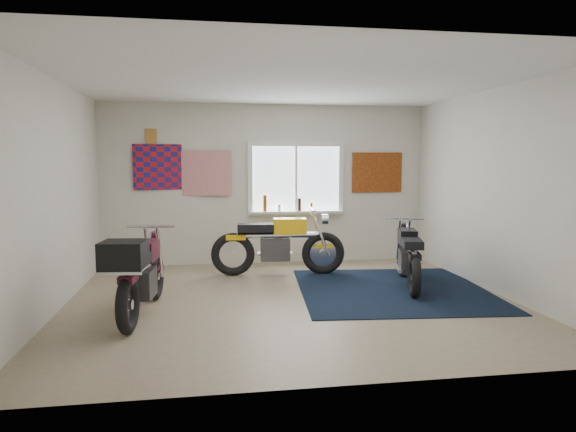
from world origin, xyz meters
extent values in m
plane|color=#9E896B|center=(0.00, 0.00, 0.00)|extent=(5.50, 5.50, 0.00)
plane|color=white|center=(0.00, 0.00, 2.70)|extent=(5.50, 5.50, 0.00)
plane|color=silver|center=(0.00, 2.50, 1.35)|extent=(5.50, 0.00, 5.50)
plane|color=silver|center=(0.00, -2.50, 1.35)|extent=(5.50, 0.00, 5.50)
plane|color=silver|center=(-2.75, 0.00, 1.35)|extent=(0.00, 5.00, 5.00)
plane|color=silver|center=(2.75, 0.00, 1.35)|extent=(0.00, 5.00, 5.00)
cube|color=black|center=(1.46, 0.32, 0.01)|extent=(2.72, 2.81, 0.01)
cube|color=white|center=(0.50, 2.48, 1.45)|extent=(1.50, 0.02, 1.10)
cube|color=white|center=(0.50, 2.47, 2.04)|extent=(1.66, 0.06, 0.08)
cube|color=white|center=(0.50, 2.47, 0.86)|extent=(1.66, 0.06, 0.08)
cube|color=white|center=(-0.29, 2.47, 1.45)|extent=(0.08, 0.06, 1.10)
cube|color=white|center=(1.29, 2.47, 1.45)|extent=(0.08, 0.06, 1.10)
cube|color=white|center=(0.50, 2.47, 1.45)|extent=(0.04, 0.06, 1.10)
cube|color=white|center=(0.50, 2.41, 0.88)|extent=(1.60, 0.16, 0.04)
cylinder|color=brown|center=(-0.05, 2.40, 1.04)|extent=(0.07, 0.07, 0.28)
cylinder|color=silver|center=(0.20, 2.40, 0.96)|extent=(0.06, 0.06, 0.12)
cylinder|color=black|center=(0.55, 2.40, 1.01)|extent=(0.06, 0.06, 0.22)
cylinder|color=orange|center=(0.76, 2.40, 0.97)|extent=(0.05, 0.05, 0.14)
plane|color=red|center=(-1.70, 2.48, 1.65)|extent=(1.00, 0.07, 1.00)
plane|color=red|center=(-1.05, 2.46, 1.55)|extent=(0.90, 0.09, 0.90)
cube|color=#B57633|center=(-1.90, 2.48, 2.15)|extent=(0.18, 0.02, 0.24)
cube|color=#A54C14|center=(1.95, 2.48, 1.55)|extent=(0.90, 0.03, 0.70)
torus|color=black|center=(0.75, 1.45, 0.33)|extent=(0.67, 0.18, 0.67)
torus|color=black|center=(-0.64, 1.55, 0.33)|extent=(0.67, 0.18, 0.67)
cylinder|color=silver|center=(0.75, 1.45, 0.33)|extent=(0.12, 0.11, 0.11)
cylinder|color=silver|center=(-0.64, 1.55, 0.33)|extent=(0.12, 0.11, 0.11)
cylinder|color=silver|center=(0.06, 1.50, 0.62)|extent=(1.26, 0.19, 0.09)
cube|color=#333336|center=(0.01, 1.50, 0.40)|extent=(0.47, 0.31, 0.34)
cylinder|color=silver|center=(0.02, 1.66, 0.30)|extent=(0.55, 0.11, 0.07)
cube|color=yellow|center=(0.23, 1.49, 0.76)|extent=(0.52, 0.30, 0.24)
cube|color=black|center=(-0.29, 1.53, 0.74)|extent=(0.57, 0.32, 0.12)
cube|color=yellow|center=(-0.59, 1.55, 0.60)|extent=(0.31, 0.18, 0.08)
cube|color=yellow|center=(0.75, 1.45, 0.45)|extent=(0.29, 0.16, 0.05)
cylinder|color=silver|center=(0.57, 1.46, 1.01)|extent=(0.08, 0.62, 0.04)
cylinder|color=silver|center=(0.77, 1.44, 0.85)|extent=(0.11, 0.17, 0.16)
torus|color=black|center=(1.91, 1.10, 0.28)|extent=(0.25, 0.57, 0.56)
torus|color=black|center=(1.59, -0.11, 0.28)|extent=(0.25, 0.57, 0.56)
cylinder|color=silver|center=(1.91, 1.10, 0.28)|extent=(0.11, 0.12, 0.10)
cylinder|color=silver|center=(1.59, -0.11, 0.28)|extent=(0.11, 0.12, 0.10)
cylinder|color=silver|center=(1.75, 0.50, 0.55)|extent=(0.36, 1.10, 0.08)
cube|color=#333336|center=(1.74, 0.45, 0.35)|extent=(0.34, 0.45, 0.30)
cylinder|color=silver|center=(1.60, 0.49, 0.27)|extent=(0.18, 0.49, 0.06)
cube|color=black|center=(1.79, 0.65, 0.67)|extent=(0.34, 0.49, 0.21)
cube|color=black|center=(1.67, 0.20, 0.66)|extent=(0.36, 0.54, 0.11)
cube|color=black|center=(1.60, -0.06, 0.53)|extent=(0.21, 0.29, 0.07)
cube|color=black|center=(1.91, 1.10, 0.38)|extent=(0.18, 0.27, 0.04)
cylinder|color=silver|center=(1.87, 0.94, 0.90)|extent=(0.54, 0.17, 0.03)
cylinder|color=silver|center=(1.91, 1.11, 0.76)|extent=(0.16, 0.12, 0.14)
torus|color=black|center=(-1.68, 0.34, 0.30)|extent=(0.19, 0.62, 0.61)
torus|color=black|center=(-1.82, -0.96, 0.30)|extent=(0.19, 0.62, 0.61)
cylinder|color=silver|center=(-1.68, 0.34, 0.30)|extent=(0.10, 0.11, 0.10)
cylinder|color=silver|center=(-1.82, -0.96, 0.30)|extent=(0.10, 0.11, 0.10)
cylinder|color=silver|center=(-1.75, -0.31, 0.58)|extent=(0.21, 1.18, 0.08)
cube|color=#333336|center=(-1.76, -0.36, 0.37)|extent=(0.31, 0.45, 0.32)
cylinder|color=silver|center=(-1.90, -0.34, 0.28)|extent=(0.12, 0.52, 0.07)
cube|color=#3E091A|center=(-1.73, -0.15, 0.71)|extent=(0.29, 0.49, 0.22)
cube|color=black|center=(-1.79, -0.64, 0.69)|extent=(0.32, 0.54, 0.11)
cube|color=#3E091A|center=(-1.82, -0.92, 0.56)|extent=(0.18, 0.29, 0.07)
cube|color=#3E091A|center=(-1.68, 0.34, 0.41)|extent=(0.16, 0.27, 0.05)
cylinder|color=silver|center=(-1.70, 0.17, 0.95)|extent=(0.58, 0.10, 0.03)
cylinder|color=silver|center=(-1.68, 0.36, 0.80)|extent=(0.16, 0.11, 0.15)
cube|color=black|center=(-1.83, -1.05, 0.82)|extent=(0.46, 0.44, 0.28)
camera|label=1|loc=(-1.02, -6.21, 1.73)|focal=32.00mm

